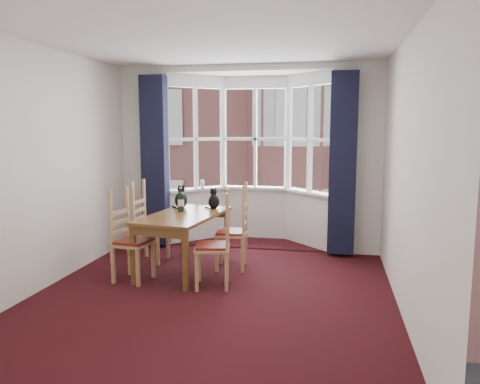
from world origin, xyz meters
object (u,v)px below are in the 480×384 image
(chair_left_near, at_px, (127,242))
(chair_left_far, at_px, (145,228))
(chair_right_near, at_px, (220,247))
(cat_right, at_px, (214,200))
(wine_bottle, at_px, (181,201))
(candle_tall, at_px, (202,184))
(dining_table, at_px, (184,221))
(chair_right_far, at_px, (238,234))
(cat_left, at_px, (181,199))

(chair_left_near, xyz_separation_m, chair_left_far, (-0.10, 0.83, 0.00))
(chair_right_near, relative_size, cat_right, 3.13)
(cat_right, relative_size, wine_bottle, 0.90)
(wine_bottle, xyz_separation_m, candle_tall, (-0.13, 1.52, 0.04))
(dining_table, distance_m, chair_right_far, 0.74)
(chair_right_far, bearing_deg, cat_right, 150.12)
(chair_left_far, bearing_deg, chair_right_far, -4.16)
(cat_left, bearing_deg, chair_right_near, -50.26)
(chair_left_near, height_order, chair_right_far, same)
(chair_right_far, relative_size, cat_left, 2.79)
(chair_left_far, relative_size, chair_right_far, 1.00)
(cat_left, height_order, wine_bottle, wine_bottle)
(chair_right_far, bearing_deg, chair_right_near, -95.06)
(chair_right_near, bearing_deg, chair_left_far, 146.63)
(wine_bottle, bearing_deg, chair_right_far, 8.23)
(chair_left_far, distance_m, chair_right_near, 1.54)
(chair_left_far, height_order, candle_tall, candle_tall)
(cat_left, bearing_deg, chair_right_far, -12.81)
(dining_table, relative_size, chair_left_far, 1.69)
(cat_left, relative_size, cat_right, 1.12)
(chair_right_far, xyz_separation_m, candle_tall, (-0.88, 1.41, 0.47))
(chair_right_near, distance_m, candle_tall, 2.36)
(chair_left_near, bearing_deg, chair_left_far, 96.98)
(cat_left, height_order, candle_tall, cat_left)
(chair_left_far, height_order, chair_right_near, same)
(chair_left_far, distance_m, candle_tall, 1.47)
(chair_left_far, relative_size, chair_right_near, 1.00)
(chair_right_near, height_order, wine_bottle, wine_bottle)
(dining_table, relative_size, chair_left_near, 1.69)
(cat_right, bearing_deg, chair_right_far, -29.88)
(dining_table, relative_size, chair_right_far, 1.69)
(chair_left_near, relative_size, candle_tall, 6.67)
(dining_table, height_order, chair_right_far, chair_right_far)
(chair_left_near, bearing_deg, cat_left, 66.60)
(chair_left_near, height_order, cat_right, cat_right)
(chair_left_near, height_order, cat_left, cat_left)
(chair_left_far, height_order, wine_bottle, wine_bottle)
(cat_right, xyz_separation_m, wine_bottle, (-0.37, -0.33, 0.03))
(cat_right, bearing_deg, dining_table, -119.67)
(chair_left_near, distance_m, chair_right_near, 1.18)
(cat_left, bearing_deg, dining_table, -67.77)
(chair_left_far, bearing_deg, candle_tall, 70.41)
(dining_table, bearing_deg, cat_left, 112.23)
(chair_left_far, distance_m, cat_left, 0.66)
(dining_table, height_order, chair_left_near, chair_left_near)
(cat_left, xyz_separation_m, wine_bottle, (0.10, -0.30, 0.02))
(chair_right_near, relative_size, cat_left, 2.79)
(dining_table, height_order, cat_right, cat_right)
(chair_right_far, xyz_separation_m, cat_left, (-0.85, 0.19, 0.41))
(candle_tall, bearing_deg, chair_right_near, -69.28)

